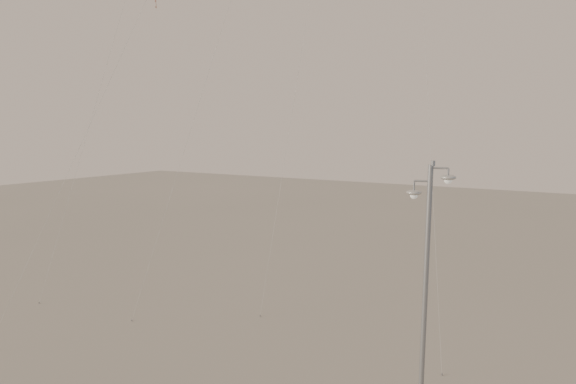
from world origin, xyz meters
The scene contains 4 objects.
ground centered at (0.00, 0.00, 0.00)m, with size 160.00×160.00×0.00m, color gray.
street_lamp centered at (11.38, 0.28, 5.03)m, with size 1.61×0.68×9.44m.
kite_1 centered at (-4.60, 10.33, 18.01)m, with size 1.67×9.95×22.99m.
kite_3 centered at (-8.79, 4.85, 13.79)m, with size 1.09×12.48×19.65m.
Camera 1 is at (17.20, -17.93, 10.56)m, focal length 35.00 mm.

